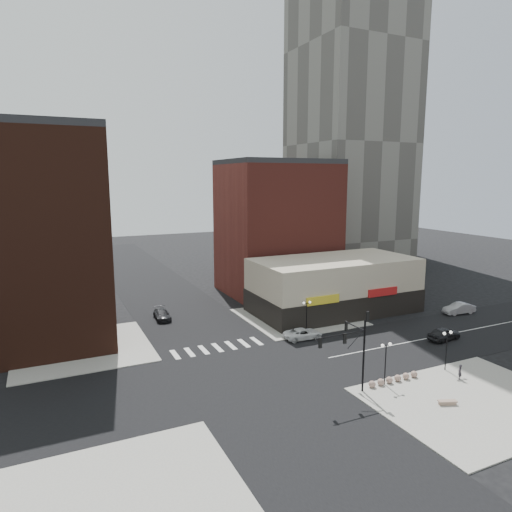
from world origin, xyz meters
TOP-DOWN VIEW (x-y plane):
  - ground at (0.00, 0.00)m, footprint 240.00×240.00m
  - road_ew at (0.00, 0.00)m, footprint 200.00×14.00m
  - road_ns at (0.00, 0.00)m, footprint 14.00×200.00m
  - sidewalk_nw at (-14.50, 14.50)m, footprint 15.00×15.00m
  - sidewalk_ne at (14.50, 14.50)m, footprint 15.00×15.00m
  - sidewalk_se at (16.00, -14.00)m, footprint 18.00×14.00m
  - sidewalk_sw at (-14.50, -14.50)m, footprint 15.00×15.00m
  - building_nw at (-19.00, 18.50)m, footprint 16.00×15.00m
  - building_ne_midrise at (19.00, 29.50)m, footprint 18.00×15.00m
  - tower_near at (40.00, 38.00)m, footprint 20.00×20.00m
  - tower_far at (60.00, 56.00)m, footprint 18.00×18.00m
  - building_ne_row at (21.00, 15.00)m, footprint 24.20×12.20m
  - traffic_signal at (7.24, -7.83)m, footprint 5.59×3.09m
  - street_lamp_se_a at (11.00, -8.00)m, footprint 1.22×0.32m
  - street_lamp_se_b at (19.00, -8.00)m, footprint 1.22×0.32m
  - street_lamp_ne at (12.00, 8.00)m, footprint 1.22×0.32m
  - bollard_row at (12.12, -8.00)m, footprint 5.91×0.66m
  - white_suv at (10.60, 6.50)m, footprint 4.98×2.53m
  - dark_sedan_east at (26.15, -1.23)m, footprint 4.85×2.44m
  - silver_sedan at (36.89, 5.91)m, footprint 5.03×2.21m
  - dark_sedan_north at (-3.34, 21.85)m, footprint 2.29×5.03m
  - pedestrian at (18.49, -10.25)m, footprint 0.65×0.64m
  - stone_bench at (13.32, -13.48)m, footprint 1.71×1.06m

SIDE VIEW (x-z plane):
  - ground at x=0.00m, z-range 0.00..0.00m
  - road_ew at x=0.00m, z-range 0.00..0.02m
  - road_ns at x=0.00m, z-range 0.00..0.02m
  - sidewalk_nw at x=-14.50m, z-range 0.00..0.12m
  - sidewalk_ne at x=14.50m, z-range 0.00..0.12m
  - sidewalk_se at x=16.00m, z-range 0.00..0.12m
  - sidewalk_sw at x=-14.50m, z-range 0.00..0.12m
  - stone_bench at x=13.32m, z-range 0.13..0.52m
  - bollard_row at x=12.12m, z-range 0.12..0.78m
  - white_suv at x=10.60m, z-range 0.00..1.35m
  - dark_sedan_north at x=-3.34m, z-range 0.00..1.43m
  - dark_sedan_east at x=26.15m, z-range 0.00..1.58m
  - silver_sedan at x=36.89m, z-range 0.00..1.61m
  - pedestrian at x=18.49m, z-range 0.12..1.64m
  - street_lamp_se_a at x=11.00m, z-range 1.21..5.37m
  - street_lamp_se_b at x=19.00m, z-range 1.21..5.37m
  - street_lamp_ne at x=12.00m, z-range 1.21..5.37m
  - building_ne_row at x=21.00m, z-range -0.70..7.30m
  - traffic_signal at x=7.24m, z-range 1.07..8.85m
  - building_ne_midrise at x=19.00m, z-range 0.00..22.00m
  - building_nw at x=-19.00m, z-range 0.00..25.00m
  - tower_far at x=60.00m, z-range 0.00..82.00m
  - tower_near at x=40.00m, z-range 0.00..90.00m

